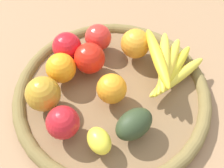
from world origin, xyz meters
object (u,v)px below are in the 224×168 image
(apple_0, at_px, (43,94))
(apple_2, at_px, (63,123))
(apple_4, at_px, (98,38))
(apple_3, at_px, (90,58))
(lemon_0, at_px, (99,141))
(banana_bunch, at_px, (168,66))
(orange_0, at_px, (135,44))
(apple_1, at_px, (67,47))
(orange_1, at_px, (109,89))
(orange_2, at_px, (61,68))
(avocado, at_px, (134,124))

(apple_0, bearing_deg, apple_2, 128.36)
(apple_4, xyz_separation_m, apple_3, (0.02, 0.08, 0.00))
(lemon_0, relative_size, banana_bunch, 0.33)
(apple_3, bearing_deg, apple_2, 76.91)
(orange_0, bearing_deg, apple_2, 56.19)
(apple_0, relative_size, apple_4, 1.13)
(apple_0, xyz_separation_m, apple_3, (-0.09, -0.11, -0.00))
(apple_0, distance_m, apple_1, 0.15)
(orange_0, height_order, apple_2, orange_0)
(orange_1, bearing_deg, orange_0, -113.52)
(orange_0, distance_m, apple_3, 0.12)
(orange_2, distance_m, apple_2, 0.15)
(orange_0, xyz_separation_m, banana_bunch, (-0.08, 0.07, 0.00))
(lemon_0, distance_m, banana_bunch, 0.24)
(apple_2, bearing_deg, apple_0, -51.64)
(apple_4, height_order, apple_1, apple_1)
(avocado, relative_size, apple_0, 1.12)
(lemon_0, xyz_separation_m, apple_2, (0.08, -0.03, 0.01))
(lemon_0, height_order, apple_2, apple_2)
(orange_0, relative_size, apple_3, 0.99)
(apple_4, relative_size, apple_2, 0.98)
(orange_2, height_order, apple_3, apple_3)
(orange_2, xyz_separation_m, apple_0, (0.03, 0.08, 0.00))
(apple_0, relative_size, apple_2, 1.10)
(apple_0, distance_m, banana_bunch, 0.30)
(orange_0, bearing_deg, avocado, 88.52)
(orange_0, distance_m, apple_2, 0.28)
(orange_0, bearing_deg, apple_0, 38.09)
(orange_0, xyz_separation_m, apple_3, (0.11, 0.05, 0.00))
(apple_0, xyz_separation_m, apple_2, (-0.05, 0.07, -0.00))
(apple_3, bearing_deg, banana_bunch, 174.55)
(apple_0, distance_m, apple_2, 0.09)
(orange_1, bearing_deg, apple_3, -58.71)
(apple_0, distance_m, orange_0, 0.26)
(orange_1, xyz_separation_m, orange_0, (-0.06, -0.14, 0.00))
(avocado, bearing_deg, orange_2, -38.92)
(orange_2, distance_m, apple_3, 0.07)
(avocado, distance_m, orange_1, 0.10)
(avocado, height_order, apple_2, apple_2)
(avocado, distance_m, lemon_0, 0.08)
(lemon_0, bearing_deg, apple_1, -68.52)
(avocado, relative_size, orange_1, 1.27)
(apple_2, bearing_deg, apple_3, -103.09)
(apple_3, bearing_deg, lemon_0, 99.83)
(orange_2, bearing_deg, orange_0, -154.54)
(orange_0, relative_size, banana_bunch, 0.40)
(apple_4, height_order, banana_bunch, banana_bunch)
(banana_bunch, height_order, apple_3, banana_bunch)
(apple_1, bearing_deg, apple_4, -153.43)
(apple_3, bearing_deg, orange_0, -154.53)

